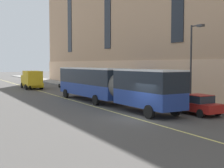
{
  "coord_description": "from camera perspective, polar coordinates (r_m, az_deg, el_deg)",
  "views": [
    {
      "loc": [
        -12.38,
        -18.64,
        3.99
      ],
      "look_at": [
        3.28,
        10.28,
        1.8
      ],
      "focal_mm": 50.0,
      "sensor_mm": 36.0,
      "label": 1
    }
  ],
  "objects": [
    {
      "name": "parked_car_white_1",
      "position": [
        50.8,
        -8.13,
        0.15
      ],
      "size": [
        2.12,
        4.4,
        1.56
      ],
      "color": "silver",
      "rests_on": "ground"
    },
    {
      "name": "box_truck",
      "position": [
        50.01,
        -14.5,
        0.96
      ],
      "size": [
        2.55,
        6.53,
        2.81
      ],
      "color": "gold",
      "rests_on": "ground"
    },
    {
      "name": "city_bus",
      "position": [
        29.8,
        -0.69,
        0.06
      ],
      "size": [
        3.34,
        19.17,
        3.51
      ],
      "color": "navy",
      "rests_on": "ground"
    },
    {
      "name": "parked_car_champagne_2",
      "position": [
        34.07,
        2.8,
        -1.59
      ],
      "size": [
        2.09,
        4.67,
        1.56
      ],
      "color": "#BCAD89",
      "rests_on": "ground"
    },
    {
      "name": "sidewalk",
      "position": [
        30.21,
        15.21,
        -3.77
      ],
      "size": [
        4.08,
        160.0,
        0.15
      ],
      "primitive_type": "cube",
      "color": "gray",
      "rests_on": "ground"
    },
    {
      "name": "lane_centerline",
      "position": [
        25.13,
        0.86,
        -5.31
      ],
      "size": [
        0.16,
        140.0,
        0.01
      ],
      "primitive_type": "cube",
      "color": "#E0D66B",
      "rests_on": "ground"
    },
    {
      "name": "street_lamp",
      "position": [
        28.29,
        14.56,
        4.76
      ],
      "size": [
        0.36,
        1.48,
        7.17
      ],
      "color": "#2D2D30",
      "rests_on": "sidewalk"
    },
    {
      "name": "parked_car_red_4",
      "position": [
        25.21,
        15.31,
        -3.64
      ],
      "size": [
        1.97,
        4.27,
        1.56
      ],
      "color": "#B21E19",
      "rests_on": "ground"
    },
    {
      "name": "taxi_cab",
      "position": [
        50.22,
        -14.12,
        0.03
      ],
      "size": [
        2.09,
        4.73,
        1.56
      ],
      "color": "yellow",
      "rests_on": "ground"
    },
    {
      "name": "ground_plane",
      "position": [
        22.73,
        5.11,
        -6.31
      ],
      "size": [
        260.0,
        260.0,
        0.0
      ],
      "primitive_type": "plane",
      "color": "#4C4947"
    }
  ]
}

